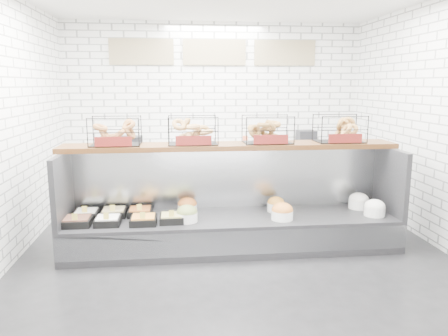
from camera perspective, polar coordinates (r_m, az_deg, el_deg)
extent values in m
plane|color=black|center=(5.19, 1.53, -11.49)|extent=(5.50, 5.50, 0.00)
cube|color=white|center=(7.55, -1.25, 7.27)|extent=(5.00, 0.02, 3.00)
cube|color=tan|center=(7.51, -10.73, 14.70)|extent=(1.05, 0.03, 0.42)
cube|color=tan|center=(7.52, -1.26, 14.88)|extent=(1.05, 0.03, 0.42)
cube|color=tan|center=(7.72, 7.95, 14.68)|extent=(1.05, 0.03, 0.42)
cube|color=black|center=(5.40, 1.11, -8.32)|extent=(4.00, 0.90, 0.40)
cube|color=#93969B|center=(4.99, 1.76, -9.74)|extent=(4.00, 0.03, 0.28)
cube|color=#93969B|center=(5.63, 0.60, -1.17)|extent=(4.00, 0.08, 0.80)
cube|color=black|center=(5.36, -20.29, -2.49)|extent=(0.06, 0.90, 0.80)
cube|color=black|center=(5.82, 20.76, -1.49)|extent=(0.06, 0.90, 0.80)
cube|color=black|center=(5.27, -18.61, -6.66)|extent=(0.32, 0.32, 0.08)
cube|color=brown|center=(5.26, -18.63, -6.30)|extent=(0.27, 0.27, 0.04)
cube|color=#EBD151|center=(5.14, -18.93, -6.08)|extent=(0.06, 0.01, 0.08)
cube|color=black|center=(5.52, -17.51, -5.79)|extent=(0.28, 0.28, 0.08)
cube|color=white|center=(5.51, -17.53, -5.44)|extent=(0.24, 0.24, 0.04)
cube|color=#EBD151|center=(5.40, -17.76, -5.17)|extent=(0.06, 0.01, 0.08)
cube|color=black|center=(5.18, -14.93, -6.74)|extent=(0.29, 0.29, 0.08)
cube|color=white|center=(5.17, -14.95, -6.37)|extent=(0.24, 0.24, 0.04)
cube|color=#EBD151|center=(5.06, -15.15, -6.10)|extent=(0.06, 0.01, 0.08)
cube|color=black|center=(5.49, -14.18, -5.71)|extent=(0.29, 0.29, 0.08)
cube|color=#DEC888|center=(5.48, -14.19, -5.36)|extent=(0.25, 0.25, 0.04)
cube|color=#EBD151|center=(5.37, -14.37, -5.10)|extent=(0.06, 0.01, 0.08)
cube|color=black|center=(5.12, -10.47, -6.76)|extent=(0.30, 0.30, 0.08)
cube|color=orange|center=(5.11, -10.48, -6.38)|extent=(0.25, 0.25, 0.04)
cube|color=#EBD151|center=(5.00, -10.59, -6.13)|extent=(0.06, 0.01, 0.08)
cube|color=black|center=(5.45, -10.88, -5.70)|extent=(0.29, 0.29, 0.08)
cube|color=orange|center=(5.44, -10.89, -5.35)|extent=(0.25, 0.25, 0.04)
cube|color=#EBD151|center=(5.32, -11.00, -5.08)|extent=(0.06, 0.01, 0.08)
cube|color=black|center=(5.14, -6.85, -6.60)|extent=(0.28, 0.28, 0.08)
cube|color=#CDC069|center=(5.13, -6.86, -6.23)|extent=(0.23, 0.23, 0.04)
cube|color=#EBD151|center=(5.02, -6.88, -5.95)|extent=(0.06, 0.01, 0.08)
cylinder|color=white|center=(5.13, -4.85, -6.39)|extent=(0.25, 0.25, 0.11)
ellipsoid|color=olive|center=(5.12, -4.86, -5.75)|extent=(0.24, 0.24, 0.17)
cylinder|color=white|center=(5.46, -4.80, -5.32)|extent=(0.24, 0.24, 0.11)
ellipsoid|color=#C26529|center=(5.45, -4.81, -4.72)|extent=(0.24, 0.24, 0.17)
cylinder|color=white|center=(5.24, 7.60, -6.09)|extent=(0.26, 0.26, 0.11)
ellipsoid|color=orange|center=(5.22, 7.62, -5.46)|extent=(0.25, 0.25, 0.18)
cylinder|color=white|center=(5.56, 6.78, -5.08)|extent=(0.22, 0.22, 0.11)
ellipsoid|color=orange|center=(5.54, 6.79, -4.48)|extent=(0.21, 0.21, 0.15)
cylinder|color=white|center=(5.65, 19.06, -5.35)|extent=(0.25, 0.25, 0.11)
ellipsoid|color=white|center=(5.63, 19.10, -4.76)|extent=(0.25, 0.25, 0.17)
cylinder|color=white|center=(5.92, 17.16, -4.51)|extent=(0.26, 0.26, 0.11)
ellipsoid|color=silver|center=(5.90, 17.20, -3.95)|extent=(0.25, 0.25, 0.18)
cube|color=#3B1F0C|center=(5.37, 0.85, 2.90)|extent=(4.10, 0.50, 0.06)
cube|color=black|center=(5.35, -14.02, 4.71)|extent=(0.60, 0.38, 0.34)
cube|color=maroon|center=(5.17, -14.26, 3.36)|extent=(0.42, 0.02, 0.11)
cube|color=black|center=(5.31, -4.10, 4.95)|extent=(0.60, 0.38, 0.34)
cube|color=maroon|center=(5.12, -3.99, 3.61)|extent=(0.42, 0.02, 0.11)
cube|color=black|center=(5.42, 5.70, 5.05)|extent=(0.60, 0.38, 0.34)
cube|color=maroon|center=(5.24, 6.14, 3.73)|extent=(0.42, 0.02, 0.11)
cube|color=black|center=(5.68, 14.85, 5.01)|extent=(0.60, 0.38, 0.34)
cube|color=maroon|center=(5.51, 15.55, 3.75)|extent=(0.42, 0.02, 0.11)
cube|color=#93969B|center=(7.38, -1.00, -1.06)|extent=(4.00, 0.60, 0.90)
cube|color=black|center=(7.29, -12.22, 3.11)|extent=(0.40, 0.30, 0.24)
cube|color=silver|center=(7.29, -5.06, 3.07)|extent=(0.35, 0.28, 0.18)
cylinder|color=#DF5E37|center=(7.39, 2.79, 3.36)|extent=(0.09, 0.09, 0.22)
cube|color=black|center=(7.62, 10.67, 3.72)|extent=(0.30, 0.30, 0.30)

